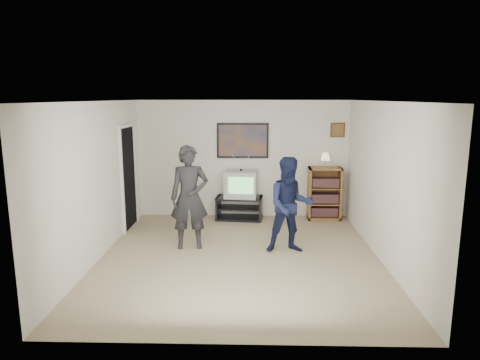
{
  "coord_description": "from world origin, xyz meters",
  "views": [
    {
      "loc": [
        0.18,
        -6.59,
        2.57
      ],
      "look_at": [
        -0.01,
        0.67,
        1.15
      ],
      "focal_mm": 32.0,
      "sensor_mm": 36.0,
      "label": 1
    }
  ],
  "objects_px": {
    "person_tall": "(189,197)",
    "person_short": "(290,205)",
    "crt_television": "(241,184)",
    "media_stand": "(239,208)",
    "bookshelf": "(324,193)"
  },
  "relations": [
    {
      "from": "media_stand",
      "to": "bookshelf",
      "type": "height_order",
      "value": "bookshelf"
    },
    {
      "from": "crt_television",
      "to": "bookshelf",
      "type": "relative_size",
      "value": 0.6
    },
    {
      "from": "media_stand",
      "to": "bookshelf",
      "type": "distance_m",
      "value": 1.83
    },
    {
      "from": "media_stand",
      "to": "person_tall",
      "type": "height_order",
      "value": "person_tall"
    },
    {
      "from": "crt_television",
      "to": "person_tall",
      "type": "bearing_deg",
      "value": -109.69
    },
    {
      "from": "media_stand",
      "to": "person_tall",
      "type": "relative_size",
      "value": 0.57
    },
    {
      "from": "crt_television",
      "to": "media_stand",
      "type": "bearing_deg",
      "value": -174.52
    },
    {
      "from": "person_short",
      "to": "media_stand",
      "type": "bearing_deg",
      "value": 109.07
    },
    {
      "from": "bookshelf",
      "to": "person_tall",
      "type": "height_order",
      "value": "person_tall"
    },
    {
      "from": "media_stand",
      "to": "person_short",
      "type": "height_order",
      "value": "person_short"
    },
    {
      "from": "crt_television",
      "to": "person_short",
      "type": "height_order",
      "value": "person_short"
    },
    {
      "from": "person_tall",
      "to": "media_stand",
      "type": "bearing_deg",
      "value": 58.32
    },
    {
      "from": "person_tall",
      "to": "person_short",
      "type": "xyz_separation_m",
      "value": [
        1.69,
        -0.16,
        -0.08
      ]
    },
    {
      "from": "media_stand",
      "to": "person_short",
      "type": "bearing_deg",
      "value": -59.47
    },
    {
      "from": "person_tall",
      "to": "person_short",
      "type": "distance_m",
      "value": 1.7
    }
  ]
}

